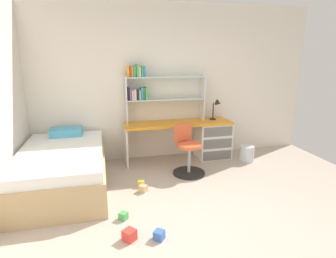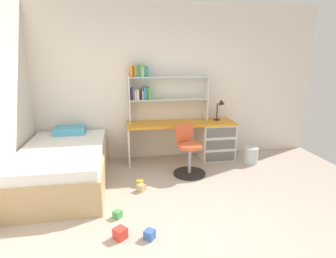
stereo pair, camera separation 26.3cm
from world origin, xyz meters
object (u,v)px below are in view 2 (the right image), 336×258
Objects in this scene: waste_bin at (251,155)px; swivel_chair at (189,155)px; bookshelf_hutch at (156,88)px; toy_block_green_2 at (118,214)px; toy_block_natural_0 at (141,188)px; desk at (207,138)px; toy_block_red_3 at (120,233)px; toy_block_yellow_1 at (140,183)px; bed_platform at (64,166)px; toy_block_blue_4 at (150,235)px; desk_lamp at (221,107)px.

swivel_chair is at bearing -167.18° from waste_bin.
bookshelf_hutch reaches higher than toy_block_green_2.
bookshelf_hutch is 1.83m from toy_block_natural_0.
desk reaches higher than toy_block_green_2.
swivel_chair is at bearing 53.73° from toy_block_red_3.
toy_block_green_2 is (-0.33, -0.63, -0.00)m from toy_block_natural_0.
swivel_chair is at bearing 44.26° from toy_block_green_2.
toy_block_yellow_1 is (-1.32, -0.94, -0.35)m from desk.
toy_block_natural_0 is 1.07m from toy_block_red_3.
toy_block_yellow_1 is at bearing -163.94° from waste_bin.
toy_block_red_3 reaches higher than toy_block_natural_0.
toy_block_yellow_1 is at bearing -144.55° from desk.
bed_platform is at bearing 126.57° from toy_block_green_2.
toy_block_natural_0 is at bearing -20.16° from bed_platform.
toy_block_red_3 is 1.20× the size of toy_block_blue_4.
bookshelf_hutch is 3.71× the size of desk_lamp.
toy_block_natural_0 is 1.09m from toy_block_blue_4.
swivel_chair is 9.18× the size of toy_block_green_2.
toy_block_natural_0 is 0.17m from toy_block_yellow_1.
swivel_chair is 1.25m from waste_bin.
toy_block_blue_4 is at bearing -89.69° from toy_block_yellow_1.
desk_lamp is at bearing 9.92° from desk.
toy_block_yellow_1 is 1.05× the size of toy_block_green_2.
toy_block_red_3 is (0.80, -1.44, -0.23)m from bed_platform.
desk reaches higher than bed_platform.
waste_bin reaches higher than toy_block_blue_4.
toy_block_yellow_1 is at bearing -109.67° from bookshelf_hutch.
desk is 22.13× the size of toy_block_green_2.
swivel_chair is 1.91m from bed_platform.
desk_lamp is at bearing -4.99° from bookshelf_hutch.
bookshelf_hutch is at bearing 175.01° from desk_lamp.
desk_lamp is 0.19× the size of bed_platform.
waste_bin reaches higher than toy_block_red_3.
toy_block_blue_4 is at bearing -53.64° from bed_platform.
toy_block_blue_4 is (0.01, -1.26, 0.00)m from toy_block_yellow_1.
toy_block_yellow_1 is (-0.81, -0.31, -0.27)m from swivel_chair.
swivel_chair reaches higher than toy_block_blue_4.
swivel_chair is 1.61m from toy_block_green_2.
bed_platform reaches higher than toy_block_yellow_1.
desk is at bearing 152.59° from waste_bin.
swivel_chair reaches higher than toy_block_red_3.
bed_platform is 3.14m from waste_bin.
swivel_chair is 8.29× the size of toy_block_natural_0.
waste_bin is 2.40× the size of toy_block_red_3.
swivel_chair is 6.78× the size of toy_block_red_3.
desk is 5.04× the size of desk_lamp.
toy_block_blue_4 is (-0.80, -1.57, -0.27)m from swivel_chair.
toy_block_yellow_1 is at bearing -147.95° from desk_lamp.
toy_block_red_3 is at bearing -106.22° from toy_block_natural_0.
waste_bin reaches higher than toy_block_natural_0.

